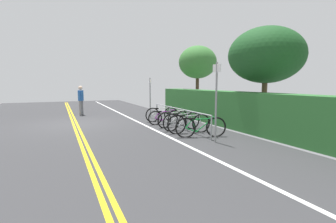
% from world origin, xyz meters
% --- Properties ---
extents(ground_plane, '(30.51, 11.04, 0.05)m').
position_xyz_m(ground_plane, '(0.00, 0.00, -0.03)').
color(ground_plane, '#353538').
extents(centre_line_yellow_inner, '(27.46, 0.10, 0.00)m').
position_xyz_m(centre_line_yellow_inner, '(0.00, -0.08, 0.00)').
color(centre_line_yellow_inner, gold).
rests_on(centre_line_yellow_inner, ground_plane).
extents(centre_line_yellow_outer, '(27.46, 0.10, 0.00)m').
position_xyz_m(centre_line_yellow_outer, '(0.00, 0.08, 0.00)').
color(centre_line_yellow_outer, gold).
rests_on(centre_line_yellow_outer, ground_plane).
extents(bike_lane_stripe_white, '(27.46, 0.12, 0.00)m').
position_xyz_m(bike_lane_stripe_white, '(0.00, 2.84, 0.00)').
color(bike_lane_stripe_white, white).
rests_on(bike_lane_stripe_white, ground_plane).
extents(bike_rack, '(4.93, 0.05, 0.84)m').
position_xyz_m(bike_rack, '(2.90, 3.92, 0.63)').
color(bike_rack, '#9EA0A5').
rests_on(bike_rack, ground_plane).
extents(bicycle_0, '(0.46, 1.71, 0.74)m').
position_xyz_m(bicycle_0, '(0.90, 4.00, 0.35)').
color(bicycle_0, black).
rests_on(bicycle_0, ground_plane).
extents(bicycle_1, '(0.46, 1.63, 0.69)m').
position_xyz_m(bicycle_1, '(1.77, 3.80, 0.32)').
color(bicycle_1, black).
rests_on(bicycle_1, ground_plane).
extents(bicycle_2, '(0.52, 1.65, 0.72)m').
position_xyz_m(bicycle_2, '(2.56, 3.86, 0.34)').
color(bicycle_2, black).
rests_on(bicycle_2, ground_plane).
extents(bicycle_3, '(0.46, 1.77, 0.75)m').
position_xyz_m(bicycle_3, '(3.35, 3.86, 0.35)').
color(bicycle_3, black).
rests_on(bicycle_3, ground_plane).
extents(bicycle_4, '(0.46, 1.74, 0.77)m').
position_xyz_m(bicycle_4, '(4.02, 3.81, 0.36)').
color(bicycle_4, black).
rests_on(bicycle_4, ground_plane).
extents(bicycle_5, '(0.65, 1.76, 0.75)m').
position_xyz_m(bicycle_5, '(4.80, 3.85, 0.35)').
color(bicycle_5, black).
rests_on(bicycle_5, ground_plane).
extents(pedestrian, '(0.46, 0.32, 1.73)m').
position_xyz_m(pedestrian, '(-3.17, 0.55, 1.00)').
color(pedestrian, slate).
rests_on(pedestrian, ground_plane).
extents(sign_post_near, '(0.36, 0.06, 2.17)m').
position_xyz_m(sign_post_near, '(-0.41, 3.87, 1.31)').
color(sign_post_near, gray).
rests_on(sign_post_near, ground_plane).
extents(sign_post_far, '(0.36, 0.06, 2.53)m').
position_xyz_m(sign_post_far, '(5.65, 3.87, 1.50)').
color(sign_post_far, gray).
rests_on(sign_post_far, ground_plane).
extents(hedge_backdrop, '(13.88, 0.98, 1.53)m').
position_xyz_m(hedge_backdrop, '(4.40, 6.19, 0.76)').
color(hedge_backdrop, '#2D6B30').
rests_on(hedge_backdrop, ground_plane).
extents(tree_near_left, '(2.31, 2.31, 4.15)m').
position_xyz_m(tree_near_left, '(-1.10, 7.24, 3.14)').
color(tree_near_left, '#473323').
rests_on(tree_near_left, ground_plane).
extents(tree_mid, '(2.96, 2.96, 4.11)m').
position_xyz_m(tree_mid, '(4.54, 7.01, 2.98)').
color(tree_mid, brown).
rests_on(tree_mid, ground_plane).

